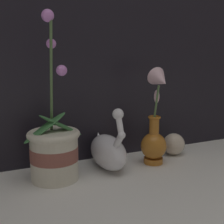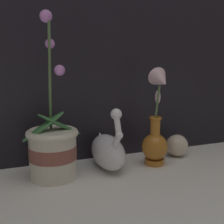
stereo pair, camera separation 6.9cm
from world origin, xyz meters
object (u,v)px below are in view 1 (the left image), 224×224
at_px(swan_figurine, 108,150).
at_px(orchid_potted_plant, 54,149).
at_px(glass_sphere, 174,144).
at_px(blue_vase, 155,131).

bearing_deg(swan_figurine, orchid_potted_plant, -174.53).
bearing_deg(glass_sphere, blue_vase, -155.93).
bearing_deg(orchid_potted_plant, swan_figurine, 5.47).
bearing_deg(blue_vase, orchid_potted_plant, 177.98).
height_order(orchid_potted_plant, glass_sphere, orchid_potted_plant).
distance_m(swan_figurine, blue_vase, 0.17).
xyz_separation_m(orchid_potted_plant, blue_vase, (0.34, -0.01, 0.02)).
bearing_deg(swan_figurine, blue_vase, -10.40).
relative_size(orchid_potted_plant, blue_vase, 1.49).
relative_size(orchid_potted_plant, glass_sphere, 6.10).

